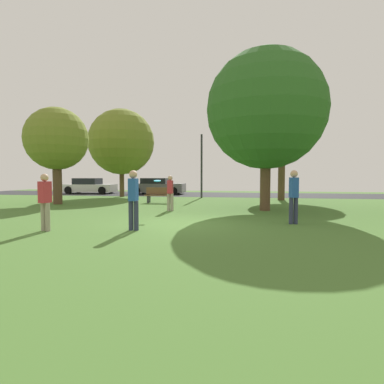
{
  "coord_description": "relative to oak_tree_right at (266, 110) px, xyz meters",
  "views": [
    {
      "loc": [
        2.12,
        -10.29,
        1.64
      ],
      "look_at": [
        0.0,
        2.29,
        0.95
      ],
      "focal_mm": 29.81,
      "sensor_mm": 36.0,
      "label": 1
    }
  ],
  "objects": [
    {
      "name": "person_catcher",
      "position": [
        -4.26,
        -0.89,
        -3.71
      ],
      "size": [
        0.3,
        0.33,
        1.6
      ],
      "rotation": [
        0.0,
        0.0,
        -1.55
      ],
      "color": "gray",
      "rests_on": "ground_plane"
    },
    {
      "name": "road_strip",
      "position": [
        -3.01,
        11.36,
        -4.58
      ],
      "size": [
        44.0,
        6.4,
        0.01
      ],
      "primitive_type": "cube",
      "color": "#28282B",
      "rests_on": "ground_plane"
    },
    {
      "name": "oak_tree_right",
      "position": [
        0.0,
        0.0,
        0.0
      ],
      "size": [
        5.4,
        5.4,
        7.29
      ],
      "color": "brown",
      "rests_on": "ground_plane"
    },
    {
      "name": "frisbee_disc",
      "position": [
        -4.2,
        -3.21,
        -3.17
      ],
      "size": [
        0.34,
        0.34,
        0.06
      ],
      "color": "#2DB2E0"
    },
    {
      "name": "parked_car_white",
      "position": [
        -14.41,
        11.08,
        -3.97
      ],
      "size": [
        4.42,
        1.98,
        1.34
      ],
      "color": "white",
      "rests_on": "ground_plane"
    },
    {
      "name": "person_bystander",
      "position": [
        0.69,
        -3.99,
        -3.58
      ],
      "size": [
        0.3,
        0.36,
        1.79
      ],
      "rotation": [
        0.0,
        0.0,
        1.81
      ],
      "color": "#2D334C",
      "rests_on": "ground_plane"
    },
    {
      "name": "maple_tree_far",
      "position": [
        1.39,
        6.27,
        0.09
      ],
      "size": [
        4.14,
        4.14,
        6.77
      ],
      "color": "brown",
      "rests_on": "ground_plane"
    },
    {
      "name": "person_thrower",
      "position": [
        -4.14,
        -6.02,
        -3.59
      ],
      "size": [
        0.3,
        0.33,
        1.77
      ],
      "rotation": [
        0.0,
        0.0,
        1.59
      ],
      "color": "#2D334C",
      "rests_on": "ground_plane"
    },
    {
      "name": "ground_plane",
      "position": [
        -3.01,
        -4.64,
        -4.58
      ],
      "size": [
        44.0,
        44.0,
        0.0
      ],
      "primitive_type": "plane",
      "color": "#47702D"
    },
    {
      "name": "street_lamp_post",
      "position": [
        -3.99,
        7.56,
        -2.33
      ],
      "size": [
        0.14,
        0.14,
        4.5
      ],
      "primitive_type": "cylinder",
      "color": "#2D2D33",
      "rests_on": "ground_plane"
    },
    {
      "name": "person_walking",
      "position": [
        -6.63,
        -6.56,
        -3.66
      ],
      "size": [
        0.3,
        0.36,
        1.67
      ],
      "rotation": [
        0.0,
        0.0,
        1.37
      ],
      "color": "gray",
      "rests_on": "ground_plane"
    },
    {
      "name": "parked_car_grey",
      "position": [
        -8.31,
        11.35,
        -3.95
      ],
      "size": [
        4.53,
        2.12,
        1.35
      ],
      "color": "slate",
      "rests_on": "ground_plane"
    },
    {
      "name": "oak_tree_center",
      "position": [
        -10.03,
        7.69,
        -0.51
      ],
      "size": [
        4.85,
        4.85,
        6.5
      ],
      "color": "brown",
      "rests_on": "ground_plane"
    },
    {
      "name": "birch_tree_lone",
      "position": [
        -11.24,
        1.31,
        -0.98
      ],
      "size": [
        3.44,
        3.44,
        5.36
      ],
      "color": "brown",
      "rests_on": "ground_plane"
    },
    {
      "name": "park_bench",
      "position": [
        -5.86,
        2.98,
        -4.12
      ],
      "size": [
        1.6,
        0.45,
        0.9
      ],
      "rotation": [
        0.0,
        0.0,
        3.14
      ],
      "color": "brown",
      "rests_on": "ground_plane"
    }
  ]
}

